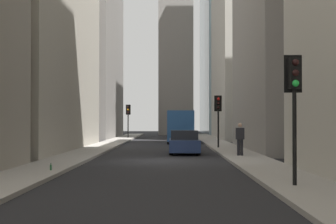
% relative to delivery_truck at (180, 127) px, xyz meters
% --- Properties ---
extents(ground_plane, '(135.00, 135.00, 0.00)m').
position_rel_delivery_truck_xyz_m(ground_plane, '(-18.92, 1.40, -1.46)').
color(ground_plane, black).
extents(sidewalk_right, '(90.00, 2.20, 0.14)m').
position_rel_delivery_truck_xyz_m(sidewalk_right, '(-18.92, 5.90, -1.39)').
color(sidewalk_right, gray).
rests_on(sidewalk_right, ground_plane).
extents(sidewalk_left, '(90.00, 2.20, 0.14)m').
position_rel_delivery_truck_xyz_m(sidewalk_left, '(-18.92, -3.10, -1.39)').
color(sidewalk_left, gray).
rests_on(sidewalk_left, ground_plane).
extents(building_left_far, '(15.68, 10.50, 29.10)m').
position_rel_delivery_truck_xyz_m(building_left_far, '(9.51, -9.19, 13.10)').
color(building_left_far, '#B7B2A5').
rests_on(building_left_far, ground_plane).
extents(building_right_midfar, '(18.95, 10.00, 19.55)m').
position_rel_delivery_truck_xyz_m(building_right_midfar, '(-10.92, 12.00, 8.32)').
color(building_right_midfar, '#A8A091').
rests_on(building_right_midfar, ground_plane).
extents(building_right_far, '(16.64, 10.50, 27.77)m').
position_rel_delivery_truck_xyz_m(building_right_far, '(11.06, 11.99, 12.44)').
color(building_right_far, gray).
rests_on(building_right_far, ground_plane).
extents(church_spire, '(5.21, 5.21, 30.85)m').
position_rel_delivery_truck_xyz_m(church_spire, '(24.52, 0.18, 14.66)').
color(church_spire, gray).
rests_on(church_spire, ground_plane).
extents(delivery_truck, '(6.46, 2.25, 2.84)m').
position_rel_delivery_truck_xyz_m(delivery_truck, '(0.00, 0.00, 0.00)').
color(delivery_truck, '#285699').
rests_on(delivery_truck, ground_plane).
extents(sedan_navy, '(4.30, 1.78, 1.42)m').
position_rel_delivery_truck_xyz_m(sedan_navy, '(-13.94, 0.00, -0.80)').
color(sedan_navy, navy).
rests_on(sedan_navy, ground_plane).
extents(traffic_light_foreground, '(0.43, 0.52, 3.77)m').
position_rel_delivery_truck_xyz_m(traffic_light_foreground, '(-29.15, -2.80, 1.45)').
color(traffic_light_foreground, black).
rests_on(traffic_light_foreground, sidewalk_left).
extents(traffic_light_midblock, '(0.43, 0.52, 3.61)m').
position_rel_delivery_truck_xyz_m(traffic_light_midblock, '(-9.44, -2.49, 1.33)').
color(traffic_light_midblock, black).
rests_on(traffic_light_midblock, sidewalk_left).
extents(traffic_light_far_junction, '(0.43, 0.52, 3.61)m').
position_rel_delivery_truck_xyz_m(traffic_light_far_junction, '(10.08, 5.54, 1.33)').
color(traffic_light_far_junction, black).
rests_on(traffic_light_far_junction, sidewalk_right).
extents(pedestrian, '(0.26, 0.44, 1.73)m').
position_rel_delivery_truck_xyz_m(pedestrian, '(-17.25, -2.90, -0.37)').
color(pedestrian, black).
rests_on(pedestrian, sidewalk_left).
extents(discarded_bottle, '(0.07, 0.07, 0.27)m').
position_rel_delivery_truck_xyz_m(discarded_bottle, '(-25.02, 5.26, -1.21)').
color(discarded_bottle, '#236033').
rests_on(discarded_bottle, sidewalk_right).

